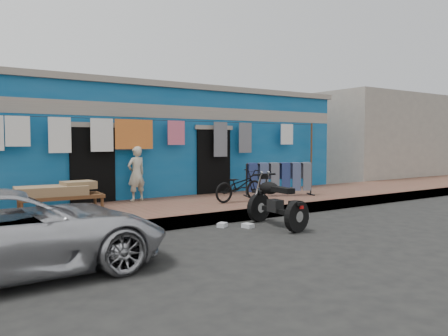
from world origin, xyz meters
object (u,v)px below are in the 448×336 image
Objects in this scene: car at (9,231)px; jeans_rack at (279,179)px; motorcycle at (277,201)px; charpoy at (61,198)px; seated_person at (136,174)px; bicycle at (239,182)px.

jeans_rack reaches higher than car.
motorcycle is at bearing -132.00° from jeans_rack.
seated_person is at bearing 19.85° from charpoy.
jeans_rack is (7.14, 2.94, 0.13)m from car.
jeans_rack is at bearing -5.16° from charpoy.
seated_person reaches higher than charpoy.
motorcycle reaches higher than charpoy.
bicycle is 2.10m from motorcycle.
car is at bearing -112.87° from charpoy.
bicycle is 4.19m from charpoy.
car is 5.08m from motorcycle.
seated_person reaches higher than jeans_rack.
charpoy is at bearing 174.84° from jeans_rack.
motorcycle is 0.85× the size of jeans_rack.
car is 2.11× the size of jeans_rack.
bicycle is 0.75× the size of jeans_rack.
motorcycle is at bearing 160.98° from bicycle.
bicycle is (2.09, -1.54, -0.21)m from seated_person.
jeans_rack is at bearing -83.88° from bicycle.
car is at bearing -157.60° from jeans_rack.
motorcycle is 0.91× the size of charpoy.
bicycle is at bearing 130.45° from seated_person.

